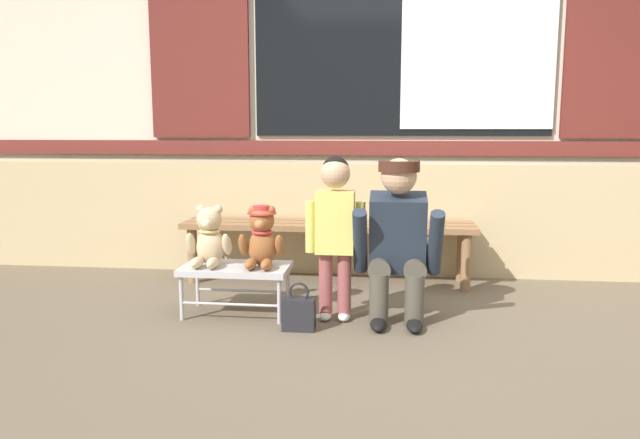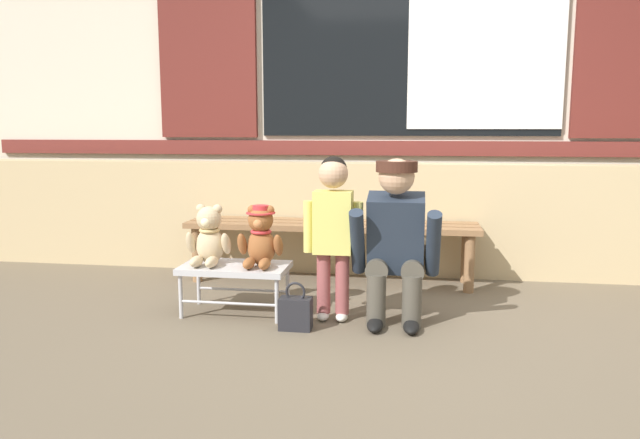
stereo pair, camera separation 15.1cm
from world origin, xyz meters
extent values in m
plane|color=brown|center=(0.00, 0.00, 0.00)|extent=(60.00, 60.00, 0.00)
cube|color=tan|center=(0.00, 1.43, 0.42)|extent=(7.78, 0.25, 0.85)
cube|color=beige|center=(0.00, 1.95, 1.88)|extent=(7.94, 0.20, 3.77)
cube|color=maroon|center=(0.00, 1.83, 0.95)|extent=(7.30, 0.04, 0.12)
cube|color=black|center=(0.00, 1.84, 1.75)|extent=(2.40, 0.03, 1.40)
cube|color=white|center=(0.60, 1.82, 1.75)|extent=(1.20, 0.02, 1.29)
cube|color=maroon|center=(-1.68, 1.83, 1.75)|extent=(0.84, 0.05, 1.43)
cube|color=maroon|center=(1.68, 1.83, 1.75)|extent=(0.84, 0.05, 1.43)
cube|color=#8E6642|center=(-0.52, 0.92, 0.42)|extent=(2.10, 0.11, 0.04)
cube|color=#8E6642|center=(-0.52, 1.06, 0.42)|extent=(2.10, 0.11, 0.04)
cube|color=#8E6642|center=(-0.52, 1.20, 0.42)|extent=(2.10, 0.11, 0.04)
cylinder|color=#8E6642|center=(-1.49, 0.92, 0.20)|extent=(0.07, 0.07, 0.40)
cylinder|color=#8E6642|center=(-1.49, 1.20, 0.20)|extent=(0.07, 0.07, 0.40)
cylinder|color=#8E6642|center=(0.45, 0.92, 0.20)|extent=(0.07, 0.07, 0.40)
cylinder|color=#8E6642|center=(0.45, 1.20, 0.20)|extent=(0.07, 0.07, 0.40)
cube|color=#BCBCC1|center=(-0.99, 0.22, 0.28)|extent=(0.64, 0.36, 0.04)
cylinder|color=#BCBCC1|center=(-1.28, 0.07, 0.13)|extent=(0.02, 0.02, 0.26)
cylinder|color=#BCBCC1|center=(-1.28, 0.37, 0.13)|extent=(0.02, 0.02, 0.26)
cylinder|color=#BCBCC1|center=(-0.70, 0.07, 0.13)|extent=(0.02, 0.02, 0.26)
cylinder|color=#BCBCC1|center=(-0.70, 0.37, 0.13)|extent=(0.02, 0.02, 0.26)
cylinder|color=#BCBCC1|center=(-0.99, 0.07, 0.10)|extent=(0.58, 0.02, 0.02)
cylinder|color=#BCBCC1|center=(-0.99, 0.37, 0.10)|extent=(0.58, 0.02, 0.02)
ellipsoid|color=#CCB289|center=(-1.15, 0.24, 0.41)|extent=(0.17, 0.14, 0.22)
sphere|color=#CCB289|center=(-1.15, 0.23, 0.58)|extent=(0.15, 0.15, 0.15)
sphere|color=#FFEEBB|center=(-1.15, 0.18, 0.56)|extent=(0.06, 0.06, 0.06)
sphere|color=#CCB289|center=(-1.20, 0.24, 0.63)|extent=(0.06, 0.06, 0.06)
ellipsoid|color=#CCB289|center=(-1.26, 0.21, 0.43)|extent=(0.06, 0.11, 0.16)
ellipsoid|color=#CCB289|center=(-1.19, 0.13, 0.33)|extent=(0.06, 0.15, 0.06)
sphere|color=#CCB289|center=(-1.09, 0.24, 0.63)|extent=(0.06, 0.06, 0.06)
ellipsoid|color=#CCB289|center=(-1.04, 0.21, 0.43)|extent=(0.06, 0.11, 0.16)
ellipsoid|color=#CCB289|center=(-1.10, 0.13, 0.33)|extent=(0.06, 0.15, 0.06)
torus|color=#D6B775|center=(-1.15, 0.24, 0.51)|extent=(0.13, 0.13, 0.02)
ellipsoid|color=#93562D|center=(-0.83, 0.24, 0.41)|extent=(0.17, 0.14, 0.22)
sphere|color=#93562D|center=(-0.83, 0.23, 0.58)|extent=(0.15, 0.15, 0.15)
sphere|color=#C87B48|center=(-0.83, 0.18, 0.56)|extent=(0.06, 0.06, 0.06)
sphere|color=#93562D|center=(-0.88, 0.24, 0.63)|extent=(0.06, 0.06, 0.06)
ellipsoid|color=#93562D|center=(-0.94, 0.21, 0.43)|extent=(0.06, 0.11, 0.16)
ellipsoid|color=#93562D|center=(-0.87, 0.13, 0.33)|extent=(0.06, 0.15, 0.06)
sphere|color=#93562D|center=(-0.77, 0.24, 0.63)|extent=(0.06, 0.06, 0.06)
ellipsoid|color=#93562D|center=(-0.72, 0.21, 0.43)|extent=(0.06, 0.11, 0.16)
ellipsoid|color=#93562D|center=(-0.78, 0.13, 0.33)|extent=(0.06, 0.15, 0.06)
torus|color=red|center=(-0.83, 0.24, 0.51)|extent=(0.13, 0.13, 0.02)
cylinder|color=red|center=(-0.83, 0.24, 0.62)|extent=(0.17, 0.17, 0.01)
cylinder|color=red|center=(-0.83, 0.24, 0.64)|extent=(0.10, 0.10, 0.04)
cylinder|color=#994C4C|center=(-0.44, 0.19, 0.22)|extent=(0.08, 0.08, 0.36)
ellipsoid|color=silver|center=(-0.44, 0.17, 0.03)|extent=(0.07, 0.12, 0.05)
cylinder|color=#994C4C|center=(-0.33, 0.19, 0.22)|extent=(0.08, 0.08, 0.36)
ellipsoid|color=silver|center=(-0.33, 0.17, 0.03)|extent=(0.07, 0.12, 0.05)
cube|color=#DBD166|center=(-0.39, 0.19, 0.58)|extent=(0.22, 0.15, 0.36)
cylinder|color=#DBD166|center=(-0.53, 0.19, 0.55)|extent=(0.06, 0.06, 0.30)
cylinder|color=#DBD166|center=(-0.24, 0.19, 0.55)|extent=(0.06, 0.06, 0.30)
sphere|color=tan|center=(-0.39, 0.19, 0.86)|extent=(0.17, 0.17, 0.17)
sphere|color=black|center=(-0.39, 0.20, 0.88)|extent=(0.16, 0.16, 0.16)
cylinder|color=#4C473D|center=(-0.13, 0.12, 0.15)|extent=(0.11, 0.11, 0.30)
cylinder|color=#4C473D|center=(-0.13, 0.26, 0.32)|extent=(0.13, 0.32, 0.13)
ellipsoid|color=black|center=(-0.13, 0.04, 0.03)|extent=(0.09, 0.20, 0.06)
cylinder|color=#4C473D|center=(0.07, 0.12, 0.15)|extent=(0.11, 0.11, 0.30)
cylinder|color=#4C473D|center=(0.07, 0.26, 0.32)|extent=(0.13, 0.32, 0.13)
ellipsoid|color=black|center=(0.07, 0.04, 0.03)|extent=(0.09, 0.20, 0.06)
cube|color=#232D3D|center=(-0.03, 0.23, 0.52)|extent=(0.32, 0.30, 0.47)
cylinder|color=#232D3D|center=(-0.24, 0.13, 0.48)|extent=(0.08, 0.28, 0.40)
cylinder|color=#232D3D|center=(0.18, 0.13, 0.48)|extent=(0.08, 0.28, 0.40)
sphere|color=tan|center=(-0.03, 0.16, 0.85)|extent=(0.20, 0.20, 0.20)
cylinder|color=#422319|center=(-0.03, 0.16, 0.91)|extent=(0.23, 0.23, 0.06)
cube|color=brown|center=(0.16, 0.32, 0.38)|extent=(0.10, 0.22, 0.16)
cube|color=#232328|center=(-0.57, -0.01, 0.09)|extent=(0.18, 0.11, 0.18)
torus|color=#232328|center=(-0.57, -0.01, 0.22)|extent=(0.11, 0.01, 0.11)
camera|label=1|loc=(-0.08, -3.23, 1.12)|focal=33.98mm
camera|label=2|loc=(0.07, -3.21, 1.12)|focal=33.98mm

